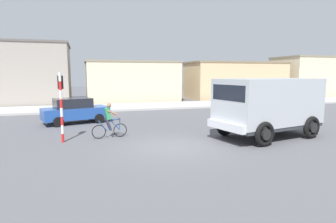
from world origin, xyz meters
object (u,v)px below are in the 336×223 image
traffic_light_pole (61,97)px  car_red_near (75,110)px  cyclist (109,121)px  truck_foreground (268,104)px

traffic_light_pole → car_red_near: (0.46, 5.13, -1.25)m
traffic_light_pole → car_red_near: bearing=84.9°
cyclist → car_red_near: cyclist is taller
traffic_light_pole → car_red_near: size_ratio=0.74×
truck_foreground → car_red_near: bearing=142.8°
cyclist → car_red_near: 5.18m
truck_foreground → cyclist: (-7.52, 2.10, -0.80)m
cyclist → traffic_light_pole: size_ratio=0.54×
traffic_light_pole → car_red_near: traffic_light_pole is taller
car_red_near → cyclist: bearing=-71.0°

